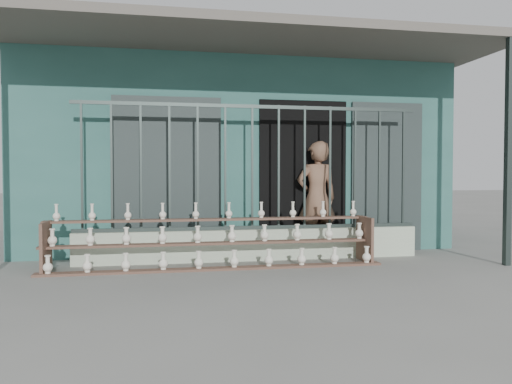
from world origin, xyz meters
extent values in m
plane|color=slate|center=(0.00, 0.00, 0.00)|extent=(60.00, 60.00, 0.00)
cube|color=#2B5C55|center=(0.00, 4.30, 1.60)|extent=(7.00, 5.00, 3.20)
cube|color=black|center=(0.90, 1.82, 1.20)|extent=(1.40, 0.12, 2.40)
cube|color=#1F2A29|center=(-1.20, 1.78, 1.20)|extent=(1.60, 0.08, 2.40)
cube|color=#1F2A29|center=(2.30, 1.78, 1.20)|extent=(1.20, 0.08, 2.40)
cube|color=#59544C|center=(0.00, 1.20, 3.15)|extent=(7.40, 2.00, 0.12)
cube|color=#283330|center=(3.35, 0.25, 1.55)|extent=(0.08, 0.08, 3.10)
cube|color=beige|center=(0.00, 1.30, 0.23)|extent=(5.00, 0.20, 0.45)
cube|color=#283330|center=(-2.35, 1.30, 1.35)|extent=(0.03, 0.03, 1.80)
cube|color=#283330|center=(-1.96, 1.30, 1.35)|extent=(0.03, 0.03, 1.80)
cube|color=#283330|center=(-1.57, 1.30, 1.35)|extent=(0.03, 0.03, 1.80)
cube|color=#283330|center=(-1.18, 1.30, 1.35)|extent=(0.03, 0.03, 1.80)
cube|color=#283330|center=(-0.78, 1.30, 1.35)|extent=(0.03, 0.03, 1.80)
cube|color=#283330|center=(-0.39, 1.30, 1.35)|extent=(0.03, 0.03, 1.80)
cube|color=#283330|center=(0.00, 1.30, 1.35)|extent=(0.03, 0.03, 1.80)
cube|color=#283330|center=(0.39, 1.30, 1.35)|extent=(0.03, 0.03, 1.80)
cube|color=#283330|center=(0.78, 1.30, 1.35)|extent=(0.03, 0.03, 1.80)
cube|color=#283330|center=(1.17, 1.30, 1.35)|extent=(0.03, 0.03, 1.80)
cube|color=#283330|center=(1.57, 1.30, 1.35)|extent=(0.03, 0.03, 1.80)
cube|color=#283330|center=(1.96, 1.30, 1.35)|extent=(0.03, 0.03, 1.80)
cube|color=#283330|center=(2.35, 1.30, 1.35)|extent=(0.03, 0.03, 1.80)
cube|color=#283330|center=(0.00, 1.30, 2.22)|extent=(5.00, 0.04, 0.05)
cube|color=#283330|center=(0.00, 1.30, 0.47)|extent=(5.00, 0.04, 0.05)
cube|color=brown|center=(-0.59, 0.65, 0.01)|extent=(4.50, 0.18, 0.03)
cube|color=brown|center=(-0.59, 0.90, 0.32)|extent=(4.50, 0.18, 0.03)
cube|color=brown|center=(-0.59, 1.15, 0.61)|extent=(4.50, 0.18, 0.03)
cube|color=brown|center=(-2.74, 0.90, 0.32)|extent=(0.04, 0.55, 0.64)
cube|color=brown|center=(1.56, 0.90, 0.32)|extent=(0.04, 0.55, 0.64)
imported|color=brown|center=(1.07, 1.60, 0.88)|extent=(0.67, 0.47, 1.75)
camera|label=1|loc=(-1.27, -5.78, 1.24)|focal=35.00mm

